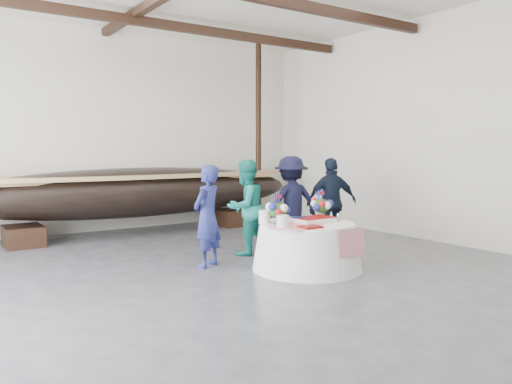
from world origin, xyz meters
TOP-DOWN VIEW (x-y plane):
  - floor at (0.00, 0.00)m, footprint 10.00×12.00m
  - wall_back at (0.00, 6.00)m, footprint 10.00×0.02m
  - wall_right at (5.00, 0.00)m, footprint 0.02×12.00m
  - longboat_display at (0.38, 5.05)m, footprint 7.71×1.54m
  - banquet_table at (1.37, 0.60)m, footprint 1.68×1.68m
  - tabletop_items at (1.35, 0.74)m, footprint 1.64×1.11m
  - guest_woman_blue at (0.19, 1.61)m, footprint 0.70×0.62m
  - guest_woman_teal at (1.19, 2.05)m, footprint 0.94×0.81m
  - guest_man_left at (2.17, 2.03)m, footprint 1.18×0.78m
  - guest_man_right at (2.93, 1.75)m, footprint 1.07×0.73m

SIDE VIEW (x-z plane):
  - floor at x=0.00m, z-range -0.01..0.01m
  - banquet_table at x=1.37m, z-range 0.00..0.72m
  - guest_woman_blue at x=0.19m, z-range 0.00..1.60m
  - guest_woman_teal at x=1.19m, z-range 0.00..1.66m
  - guest_man_right at x=2.93m, z-range 0.00..1.68m
  - guest_man_left at x=2.17m, z-range 0.00..1.71m
  - tabletop_items at x=1.35m, z-range 0.67..1.07m
  - longboat_display at x=0.38m, z-range 0.20..1.65m
  - wall_back at x=0.00m, z-range 0.00..4.50m
  - wall_right at x=5.00m, z-range 0.00..4.50m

